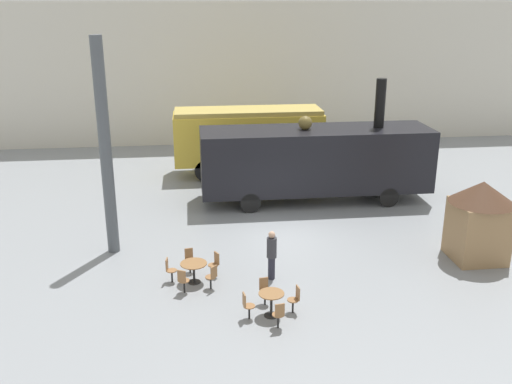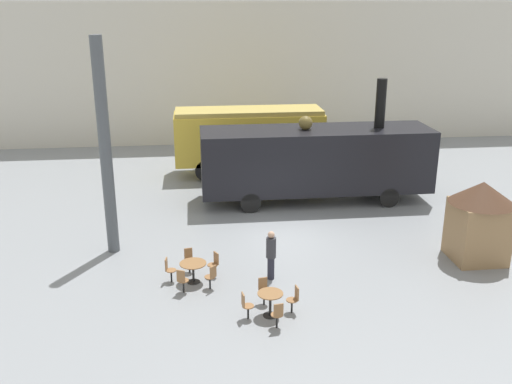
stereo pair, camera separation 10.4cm
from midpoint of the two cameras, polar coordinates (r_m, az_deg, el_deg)
ground_plane at (r=23.24m, az=2.67°, el=-4.43°), size 80.00×80.00×0.00m
backdrop_wall at (r=37.46m, az=-1.21°, el=11.66°), size 44.00×0.15×9.00m
passenger_coach_vintage at (r=30.88m, az=-0.89°, el=5.66°), size 7.93×2.47×3.58m
steam_locomotive at (r=26.83m, az=5.88°, el=3.33°), size 10.69×2.84×5.72m
cafe_table_near at (r=17.47m, az=1.37°, el=-10.61°), size 0.78×0.78×0.77m
cafe_table_mid at (r=19.49m, az=-6.40°, el=-7.46°), size 0.91×0.91×0.72m
cafe_chair_0 at (r=16.88m, az=2.12°, el=-12.06°), size 0.36×0.37×0.87m
cafe_chair_1 at (r=17.72m, az=3.78°, el=-10.49°), size 0.37×0.36×0.87m
cafe_chair_2 at (r=18.15m, az=0.68°, el=-9.68°), size 0.36×0.37×0.87m
cafe_chair_3 at (r=17.34m, az=-1.10°, el=-11.16°), size 0.37×0.36×0.87m
cafe_chair_4 at (r=18.87m, az=-7.48°, el=-8.68°), size 0.39×0.40×0.87m
cafe_chair_5 at (r=19.02m, az=-4.56°, el=-8.33°), size 0.40×0.40×0.87m
cafe_chair_6 at (r=19.88m, az=-4.29°, el=-7.06°), size 0.40×0.39×0.87m
cafe_chair_7 at (r=20.26m, az=-6.83°, el=-6.63°), size 0.36×0.38×0.87m
cafe_chair_8 at (r=19.65m, az=-8.80°, el=-7.57°), size 0.37×0.36×0.87m
visitor_person at (r=19.46m, az=1.42°, el=-6.13°), size 0.34×0.34×1.76m
ticket_kiosk at (r=22.17m, az=21.32°, el=-2.29°), size 2.34×2.34×3.00m
support_pillar at (r=21.30m, az=-14.96°, el=4.13°), size 0.44×0.44×8.00m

